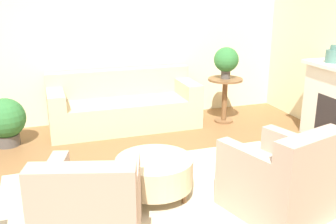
% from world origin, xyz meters
% --- Properties ---
extents(ground_plane, '(16.00, 16.00, 0.00)m').
position_xyz_m(ground_plane, '(0.00, 0.00, 0.00)').
color(ground_plane, brown).
extents(wall_back, '(9.47, 0.12, 2.80)m').
position_xyz_m(wall_back, '(0.00, 2.80, 1.40)').
color(wall_back, beige).
rests_on(wall_back, ground_plane).
extents(rug, '(3.37, 2.14, 0.01)m').
position_xyz_m(rug, '(0.00, 0.00, 0.01)').
color(rug, beige).
rests_on(rug, ground_plane).
extents(couch, '(2.24, 0.85, 0.85)m').
position_xyz_m(couch, '(0.02, 2.30, 0.32)').
color(couch, '#C6B289').
rests_on(couch, ground_plane).
extents(armchair_left, '(0.98, 1.06, 0.88)m').
position_xyz_m(armchair_left, '(-0.88, -0.59, 0.34)').
color(armchair_left, tan).
rests_on(armchair_left, rug).
extents(armchair_right, '(0.98, 1.06, 0.88)m').
position_xyz_m(armchair_right, '(0.88, -0.59, 0.34)').
color(armchair_right, tan).
rests_on(armchair_right, rug).
extents(ottoman_table, '(0.79, 0.79, 0.41)m').
position_xyz_m(ottoman_table, '(-0.15, 0.10, 0.27)').
color(ottoman_table, '#C6B289').
rests_on(ottoman_table, rug).
extents(side_table, '(0.54, 0.54, 0.71)m').
position_xyz_m(side_table, '(1.60, 2.04, 0.48)').
color(side_table, brown).
rests_on(side_table, ground_plane).
extents(vase_mantel_near, '(0.19, 0.19, 0.24)m').
position_xyz_m(vase_mantel_near, '(2.63, 0.94, 1.19)').
color(vase_mantel_near, '#477066').
rests_on(vase_mantel_near, fireplace).
extents(potted_plant_on_side_table, '(0.38, 0.38, 0.49)m').
position_xyz_m(potted_plant_on_side_table, '(1.60, 2.04, 1.00)').
color(potted_plant_on_side_table, '#4C4742').
rests_on(potted_plant_on_side_table, side_table).
extents(potted_plant_floor, '(0.54, 0.54, 0.66)m').
position_xyz_m(potted_plant_floor, '(-1.66, 2.06, 0.36)').
color(potted_plant_floor, '#4C4742').
rests_on(potted_plant_floor, ground_plane).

